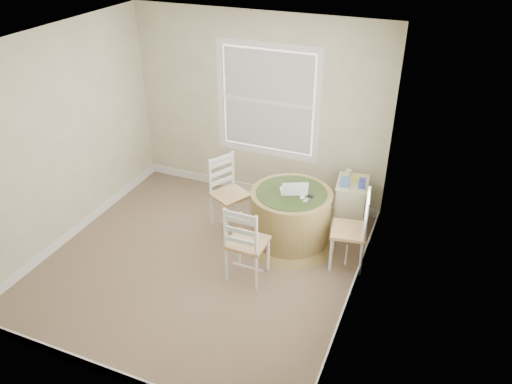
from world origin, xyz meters
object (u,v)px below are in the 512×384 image
at_px(chair_near, 247,242).
at_px(laptop, 294,191).
at_px(chair_left, 230,195).
at_px(chair_right, 349,230).
at_px(round_table, 291,215).
at_px(corner_chest, 350,205).

relative_size(chair_near, laptop, 2.39).
distance_m(chair_left, chair_right, 1.62).
xyz_separation_m(round_table, chair_right, (0.77, -0.17, 0.08)).
bearing_deg(round_table, corner_chest, 51.76).
xyz_separation_m(chair_right, laptop, (-0.74, 0.18, 0.27)).
bearing_deg(chair_right, laptop, -112.76).
distance_m(laptop, corner_chest, 0.92).
height_order(laptop, corner_chest, laptop).
bearing_deg(chair_near, round_table, -104.42).
bearing_deg(corner_chest, laptop, -143.33).
xyz_separation_m(chair_near, laptop, (0.25, 0.83, 0.27)).
height_order(chair_near, chair_right, same).
distance_m(chair_near, chair_right, 1.19).
bearing_deg(laptop, corner_chest, -161.22).
bearing_deg(chair_near, chair_left, -53.75).
relative_size(round_table, chair_near, 1.24).
bearing_deg(laptop, chair_near, 47.66).
relative_size(chair_right, corner_chest, 1.38).
relative_size(chair_near, chair_right, 1.00).
height_order(chair_right, corner_chest, chair_right).
bearing_deg(chair_left, chair_right, -69.49).
distance_m(round_table, chair_near, 0.87).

